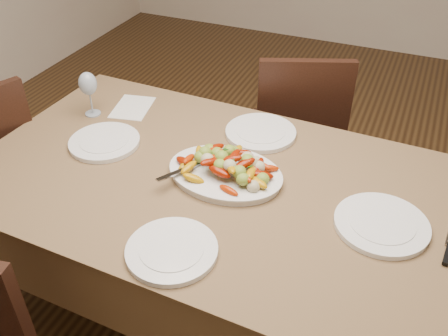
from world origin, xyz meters
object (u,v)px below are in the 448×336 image
at_px(plate_near, 172,251).
at_px(wine_glass, 89,93).
at_px(chair_far, 295,131).
at_px(plate_right, 381,224).
at_px(plate_left, 105,142).
at_px(dining_table, 224,258).
at_px(plate_far, 261,133).
at_px(serving_platter, 225,175).

xyz_separation_m(plate_near, wine_glass, (-0.69, 0.59, 0.09)).
bearing_deg(chair_far, plate_right, 98.87).
relative_size(plate_left, plate_right, 0.93).
xyz_separation_m(chair_far, plate_near, (-0.04, -1.24, 0.29)).
height_order(dining_table, chair_far, chair_far).
distance_m(dining_table, wine_glass, 0.88).
bearing_deg(wine_glass, plate_right, -10.49).
distance_m(chair_far, wine_glass, 1.05).
height_order(plate_near, wine_glass, wine_glass).
height_order(plate_left, plate_near, same).
xyz_separation_m(plate_left, plate_far, (0.54, 0.30, 0.00)).
relative_size(chair_far, plate_left, 3.47).
height_order(chair_far, wine_glass, wine_glass).
height_order(chair_far, plate_left, chair_far).
relative_size(plate_far, wine_glass, 1.38).
xyz_separation_m(serving_platter, wine_glass, (-0.69, 0.19, 0.09)).
distance_m(chair_far, plate_left, 1.04).
xyz_separation_m(dining_table, wine_glass, (-0.70, 0.22, 0.48)).
height_order(plate_left, wine_glass, wine_glass).
distance_m(plate_far, wine_glass, 0.73).
bearing_deg(serving_platter, plate_near, -90.23).
bearing_deg(wine_glass, plate_left, -44.70).
bearing_deg(plate_far, serving_platter, -93.54).
bearing_deg(plate_far, dining_table, -92.15).
bearing_deg(plate_far, chair_far, 88.39).
distance_m(dining_table, chair_far, 0.87).
xyz_separation_m(serving_platter, plate_right, (0.55, -0.04, -0.00)).
height_order(chair_far, serving_platter, chair_far).
distance_m(plate_right, wine_glass, 1.27).
height_order(serving_platter, plate_right, serving_platter).
bearing_deg(plate_far, plate_right, -34.04).
xyz_separation_m(plate_left, plate_right, (1.07, -0.05, 0.00)).
bearing_deg(chair_far, plate_left, 34.92).
relative_size(serving_platter, plate_left, 1.47).
xyz_separation_m(dining_table, chair_far, (0.03, 0.87, 0.10)).
relative_size(dining_table, plate_right, 6.23).
height_order(dining_table, serving_platter, serving_platter).
relative_size(chair_far, plate_near, 3.46).
xyz_separation_m(plate_left, plate_near, (0.51, -0.41, 0.00)).
height_order(dining_table, plate_left, plate_left).
distance_m(plate_left, plate_right, 1.07).
distance_m(serving_platter, plate_far, 0.32).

